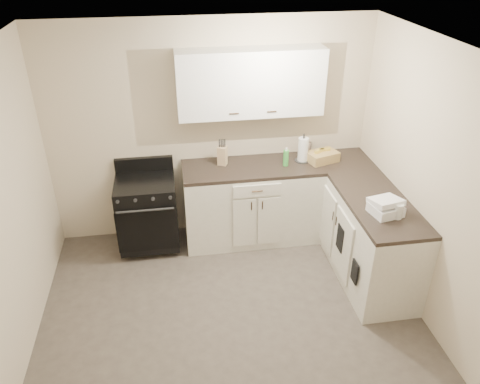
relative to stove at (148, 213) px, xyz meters
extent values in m
plane|color=#473F38|center=(0.77, -1.48, -0.46)|extent=(3.60, 3.60, 0.00)
plane|color=white|center=(0.77, -1.48, 2.04)|extent=(3.60, 3.60, 0.00)
plane|color=beige|center=(0.77, 0.32, 0.79)|extent=(3.60, 0.00, 3.60)
plane|color=beige|center=(2.57, -1.48, 0.79)|extent=(0.00, 3.60, 3.60)
cube|color=silver|center=(1.19, 0.02, -0.01)|extent=(1.55, 0.60, 0.90)
cube|color=silver|center=(2.27, -0.63, -0.01)|extent=(0.60, 1.90, 0.90)
cube|color=black|center=(1.19, 0.02, 0.46)|extent=(1.55, 0.60, 0.04)
cube|color=black|center=(2.27, -0.63, 0.46)|extent=(0.60, 1.90, 0.04)
cube|color=white|center=(1.19, 0.18, 1.38)|extent=(1.55, 0.30, 0.70)
cube|color=black|center=(0.00, 0.00, 0.00)|extent=(0.65, 0.56, 0.79)
cube|color=tan|center=(0.87, 0.12, 0.59)|extent=(0.12, 0.12, 0.21)
cylinder|color=white|center=(1.78, 0.07, 0.62)|extent=(0.14, 0.14, 0.28)
cylinder|color=green|center=(1.56, -0.01, 0.57)|extent=(0.08, 0.08, 0.18)
cube|color=black|center=(1.89, 0.28, 0.55)|extent=(0.11, 0.06, 0.14)
cube|color=tan|center=(2.00, 0.03, 0.54)|extent=(0.39, 0.31, 0.11)
cube|color=white|center=(2.24, -1.14, 0.53)|extent=(0.31, 0.29, 0.10)
cylinder|color=silver|center=(2.32, -1.22, 0.55)|extent=(0.11, 0.11, 0.14)
cube|color=black|center=(1.95, -1.31, -0.04)|extent=(0.02, 0.13, 0.23)
cube|color=black|center=(1.95, -0.88, 0.05)|extent=(0.02, 0.16, 0.27)
camera|label=1|loc=(0.33, -4.55, 2.81)|focal=35.00mm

